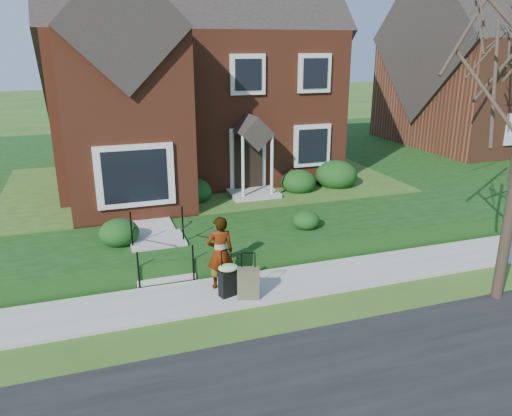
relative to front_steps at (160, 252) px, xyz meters
name	(u,v)px	position (x,y,z in m)	size (l,w,h in m)	color
ground	(277,286)	(2.50, -1.84, -0.47)	(120.00, 120.00, 0.00)	#2D5119
sidewalk	(277,285)	(2.50, -1.84, -0.43)	(60.00, 1.60, 0.08)	#9E9B93
terrace	(273,164)	(6.50, 9.06, -0.17)	(44.00, 20.00, 0.60)	#12370F
walkway	(145,210)	(0.00, 3.16, 0.16)	(1.20, 6.00, 0.06)	#9E9B93
main_house	(183,52)	(2.29, 7.76, 4.79)	(10.40, 10.20, 9.40)	brown
neighbour_house	(496,50)	(18.50, 9.16, 4.77)	(9.40, 8.00, 9.20)	brown
front_steps	(160,252)	(0.00, 0.00, 0.00)	(1.40, 2.02, 1.50)	#9E9B93
foundation_shrubs	(250,187)	(3.43, 3.14, 0.57)	(9.78, 4.77, 1.06)	#113710
woman	(220,252)	(1.18, -1.58, 0.48)	(0.64, 0.42, 1.76)	#999999
suitcase_black	(228,278)	(1.23, -2.05, 0.04)	(0.55, 0.50, 1.12)	black
suitcase_olive	(248,283)	(1.63, -2.30, -0.04)	(0.56, 0.42, 1.07)	brown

